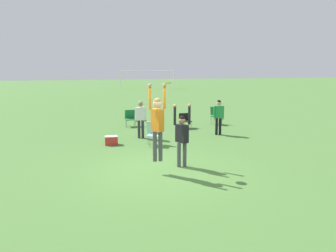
{
  "coord_description": "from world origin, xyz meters",
  "views": [
    {
      "loc": [
        -1.77,
        -9.33,
        3.16
      ],
      "look_at": [
        0.31,
        0.27,
        1.3
      ],
      "focal_mm": 35.0,
      "sensor_mm": 36.0,
      "label": 1
    }
  ],
  "objects_px": {
    "person_jumping": "(157,120)",
    "camping_chair_3": "(185,119)",
    "frisbee": "(167,83)",
    "person_defending": "(182,134)",
    "camping_chair_1": "(154,132)",
    "cooler_box": "(111,140)",
    "camping_chair_0": "(130,117)",
    "person_spectator_near": "(141,116)",
    "camping_chair_2": "(216,114)",
    "person_spectator_far": "(219,114)"
  },
  "relations": [
    {
      "from": "person_jumping",
      "to": "camping_chair_3",
      "type": "height_order",
      "value": "person_jumping"
    },
    {
      "from": "frisbee",
      "to": "person_defending",
      "type": "bearing_deg",
      "value": 13.48
    },
    {
      "from": "camping_chair_1",
      "to": "cooler_box",
      "type": "xyz_separation_m",
      "value": [
        -1.67,
        0.37,
        -0.34
      ]
    },
    {
      "from": "person_jumping",
      "to": "camping_chair_0",
      "type": "xyz_separation_m",
      "value": [
        -0.03,
        7.61,
        -1.1
      ]
    },
    {
      "from": "frisbee",
      "to": "person_spectator_near",
      "type": "bearing_deg",
      "value": 92.93
    },
    {
      "from": "person_jumping",
      "to": "camping_chair_1",
      "type": "distance_m",
      "value": 3.62
    },
    {
      "from": "frisbee",
      "to": "camping_chair_2",
      "type": "xyz_separation_m",
      "value": [
        4.13,
        6.88,
        -2.08
      ]
    },
    {
      "from": "frisbee",
      "to": "camping_chair_2",
      "type": "height_order",
      "value": "frisbee"
    },
    {
      "from": "frisbee",
      "to": "camping_chair_2",
      "type": "distance_m",
      "value": 8.29
    },
    {
      "from": "camping_chair_1",
      "to": "person_spectator_far",
      "type": "height_order",
      "value": "person_spectator_far"
    },
    {
      "from": "camping_chair_3",
      "to": "person_defending",
      "type": "bearing_deg",
      "value": 71.66
    },
    {
      "from": "camping_chair_2",
      "to": "cooler_box",
      "type": "bearing_deg",
      "value": 70.61
    },
    {
      "from": "camping_chair_2",
      "to": "cooler_box",
      "type": "distance_m",
      "value": 6.64
    },
    {
      "from": "camping_chair_3",
      "to": "cooler_box",
      "type": "relative_size",
      "value": 1.47
    },
    {
      "from": "person_spectator_near",
      "to": "person_spectator_far",
      "type": "height_order",
      "value": "person_spectator_near"
    },
    {
      "from": "frisbee",
      "to": "person_spectator_far",
      "type": "height_order",
      "value": "frisbee"
    },
    {
      "from": "frisbee",
      "to": "camping_chair_2",
      "type": "bearing_deg",
      "value": 59.04
    },
    {
      "from": "camping_chair_1",
      "to": "cooler_box",
      "type": "relative_size",
      "value": 1.83
    },
    {
      "from": "person_defending",
      "to": "camping_chair_0",
      "type": "height_order",
      "value": "person_defending"
    },
    {
      "from": "person_defending",
      "to": "person_spectator_near",
      "type": "height_order",
      "value": "person_defending"
    },
    {
      "from": "person_spectator_near",
      "to": "frisbee",
      "type": "bearing_deg",
      "value": -90.66
    },
    {
      "from": "camping_chair_2",
      "to": "person_spectator_near",
      "type": "height_order",
      "value": "person_spectator_near"
    },
    {
      "from": "camping_chair_1",
      "to": "camping_chair_3",
      "type": "height_order",
      "value": "camping_chair_1"
    },
    {
      "from": "camping_chair_2",
      "to": "cooler_box",
      "type": "xyz_separation_m",
      "value": [
        -5.67,
        -3.43,
        -0.36
      ]
    },
    {
      "from": "camping_chair_2",
      "to": "camping_chair_3",
      "type": "bearing_deg",
      "value": 59.37
    },
    {
      "from": "camping_chair_1",
      "to": "person_spectator_near",
      "type": "height_order",
      "value": "person_spectator_near"
    },
    {
      "from": "camping_chair_3",
      "to": "person_spectator_near",
      "type": "distance_m",
      "value": 3.08
    },
    {
      "from": "person_spectator_near",
      "to": "cooler_box",
      "type": "height_order",
      "value": "person_spectator_near"
    },
    {
      "from": "person_spectator_far",
      "to": "camping_chair_2",
      "type": "bearing_deg",
      "value": 107.93
    },
    {
      "from": "cooler_box",
      "to": "frisbee",
      "type": "bearing_deg",
      "value": -65.94
    },
    {
      "from": "camping_chair_0",
      "to": "camping_chair_2",
      "type": "distance_m",
      "value": 4.55
    },
    {
      "from": "person_jumping",
      "to": "person_spectator_far",
      "type": "height_order",
      "value": "person_jumping"
    },
    {
      "from": "person_defending",
      "to": "camping_chair_0",
      "type": "bearing_deg",
      "value": 158.41
    },
    {
      "from": "person_jumping",
      "to": "person_spectator_far",
      "type": "relative_size",
      "value": 1.42
    },
    {
      "from": "person_jumping",
      "to": "camping_chair_0",
      "type": "bearing_deg",
      "value": -28.38
    },
    {
      "from": "camping_chair_1",
      "to": "person_jumping",
      "type": "bearing_deg",
      "value": 106.27
    },
    {
      "from": "person_jumping",
      "to": "cooler_box",
      "type": "distance_m",
      "value": 4.22
    },
    {
      "from": "camping_chair_1",
      "to": "camping_chair_3",
      "type": "xyz_separation_m",
      "value": [
        2.1,
        3.12,
        -0.09
      ]
    },
    {
      "from": "person_defending",
      "to": "person_spectator_near",
      "type": "bearing_deg",
      "value": 160.72
    },
    {
      "from": "camping_chair_3",
      "to": "person_jumping",
      "type": "bearing_deg",
      "value": 66.04
    },
    {
      "from": "person_defending",
      "to": "camping_chair_1",
      "type": "relative_size",
      "value": 2.14
    },
    {
      "from": "person_defending",
      "to": "camping_chair_2",
      "type": "distance_m",
      "value": 7.7
    },
    {
      "from": "person_spectator_far",
      "to": "cooler_box",
      "type": "relative_size",
      "value": 3.15
    },
    {
      "from": "camping_chair_0",
      "to": "camping_chair_1",
      "type": "xyz_separation_m",
      "value": [
        0.53,
        -4.18,
        0.04
      ]
    },
    {
      "from": "camping_chair_1",
      "to": "person_spectator_near",
      "type": "distance_m",
      "value": 1.45
    },
    {
      "from": "camping_chair_0",
      "to": "cooler_box",
      "type": "distance_m",
      "value": 3.99
    },
    {
      "from": "camping_chair_0",
      "to": "person_spectator_near",
      "type": "bearing_deg",
      "value": 87.82
    },
    {
      "from": "camping_chair_1",
      "to": "camping_chair_3",
      "type": "distance_m",
      "value": 3.76
    },
    {
      "from": "camping_chair_2",
      "to": "person_spectator_far",
      "type": "bearing_deg",
      "value": 111.37
    },
    {
      "from": "camping_chair_0",
      "to": "person_spectator_far",
      "type": "distance_m",
      "value": 4.73
    }
  ]
}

